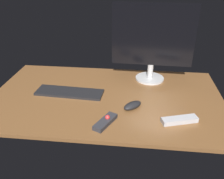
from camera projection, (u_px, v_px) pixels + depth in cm
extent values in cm
cube|color=brown|center=(106.00, 98.00, 149.34)|extent=(140.00, 84.00, 2.00)
cylinder|color=silver|center=(150.00, 78.00, 169.74)|extent=(19.46, 19.46, 1.27)
cylinder|color=silver|center=(150.00, 71.00, 167.13)|extent=(3.88, 3.88, 9.86)
cube|color=black|center=(153.00, 35.00, 155.44)|extent=(52.80, 4.26, 39.78)
cube|color=black|center=(70.00, 92.00, 151.69)|extent=(42.31, 15.14, 1.37)
ellipsoid|color=black|center=(133.00, 105.00, 136.11)|extent=(12.40, 12.47, 3.48)
cube|color=#2D2D33|center=(105.00, 122.00, 123.31)|extent=(11.35, 16.43, 2.28)
sphere|color=red|center=(107.00, 117.00, 124.11)|extent=(2.55, 2.55, 2.55)
cube|color=#B7B7BC|center=(179.00, 120.00, 124.51)|extent=(19.26, 10.38, 2.59)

